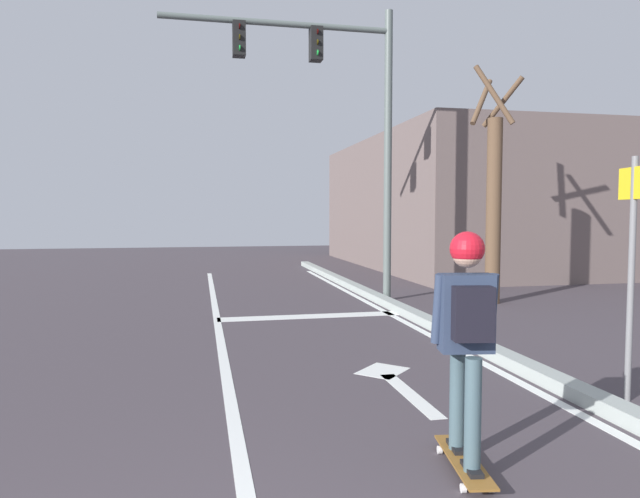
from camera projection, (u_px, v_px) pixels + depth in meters
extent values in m
cube|color=white|center=(223.00, 354.00, 7.13)|extent=(0.12, 20.00, 0.01)
cube|color=white|center=(445.00, 343.00, 7.76)|extent=(0.12, 20.00, 0.01)
cube|color=white|center=(310.00, 316.00, 9.80)|extent=(3.17, 0.40, 0.01)
cube|color=white|center=(410.00, 394.00, 5.56)|extent=(0.16, 1.40, 0.01)
cube|color=white|center=(383.00, 371.00, 6.39)|extent=(0.71, 0.71, 0.01)
cube|color=#9AA39D|center=(462.00, 337.00, 7.81)|extent=(0.24, 24.00, 0.14)
cube|color=brown|center=(464.00, 460.00, 3.89)|extent=(0.33, 0.89, 0.02)
cube|color=#B2B2B7|center=(452.00, 445.00, 4.19)|extent=(0.16, 0.07, 0.01)
cylinder|color=silver|center=(440.00, 450.00, 4.18)|extent=(0.04, 0.06, 0.06)
cylinder|color=silver|center=(464.00, 449.00, 4.19)|extent=(0.04, 0.06, 0.06)
cube|color=#B2B2B7|center=(477.00, 483.00, 3.60)|extent=(0.16, 0.07, 0.01)
cylinder|color=silver|center=(463.00, 488.00, 3.60)|extent=(0.04, 0.06, 0.06)
cylinder|color=silver|center=(491.00, 488.00, 3.61)|extent=(0.04, 0.06, 0.06)
cylinder|color=#3F555D|center=(457.00, 397.00, 4.04)|extent=(0.11, 0.11, 0.76)
cube|color=black|center=(456.00, 447.00, 4.07)|extent=(0.13, 0.25, 0.03)
cylinder|color=#3F555D|center=(473.00, 415.00, 3.69)|extent=(0.11, 0.11, 0.76)
cube|color=black|center=(472.00, 469.00, 3.71)|extent=(0.13, 0.25, 0.03)
cube|color=#2C3851|center=(466.00, 313.00, 3.83)|extent=(0.38, 0.24, 0.53)
cylinder|color=#2C3851|center=(438.00, 309.00, 3.85)|extent=(0.07, 0.13, 0.49)
cylinder|color=#2C3851|center=(492.00, 308.00, 3.86)|extent=(0.07, 0.12, 0.49)
sphere|color=tan|center=(467.00, 252.00, 3.80)|extent=(0.21, 0.21, 0.21)
sphere|color=red|center=(467.00, 249.00, 3.80)|extent=(0.23, 0.23, 0.23)
cube|color=black|center=(473.00, 314.00, 3.69)|extent=(0.28, 0.18, 0.36)
cylinder|color=#55605D|center=(388.00, 158.00, 11.48)|extent=(0.16, 0.16, 5.86)
cylinder|color=#55605D|center=(278.00, 23.00, 10.86)|extent=(4.49, 0.12, 0.12)
cube|color=black|center=(316.00, 44.00, 11.03)|extent=(0.24, 0.28, 0.64)
cylinder|color=#3A0605|center=(318.00, 31.00, 10.88)|extent=(0.02, 0.10, 0.10)
cylinder|color=#3C3106|center=(318.00, 42.00, 10.89)|extent=(0.02, 0.10, 0.10)
cylinder|color=green|center=(318.00, 53.00, 10.90)|extent=(0.02, 0.10, 0.10)
cube|color=black|center=(239.00, 39.00, 10.72)|extent=(0.24, 0.28, 0.64)
cylinder|color=#3A0605|center=(239.00, 26.00, 10.56)|extent=(0.02, 0.10, 0.10)
cylinder|color=#3C3106|center=(240.00, 37.00, 10.58)|extent=(0.02, 0.10, 0.10)
cylinder|color=green|center=(240.00, 48.00, 10.59)|extent=(0.02, 0.10, 0.10)
cylinder|color=slate|center=(631.00, 280.00, 5.31)|extent=(0.06, 0.06, 2.32)
cube|color=yellow|center=(634.00, 183.00, 5.25)|extent=(0.11, 0.44, 0.30)
cylinder|color=brown|center=(494.00, 211.00, 11.16)|extent=(0.30, 0.30, 3.66)
cylinder|color=brown|center=(503.00, 102.00, 11.25)|extent=(0.58, 0.78, 0.93)
cylinder|color=brown|center=(481.00, 102.00, 11.23)|extent=(0.71, 0.55, 1.00)
cylinder|color=brown|center=(494.00, 95.00, 10.75)|extent=(0.70, 0.54, 1.19)
cube|color=#665653|center=(544.00, 204.00, 20.05)|extent=(13.13, 11.10, 4.27)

